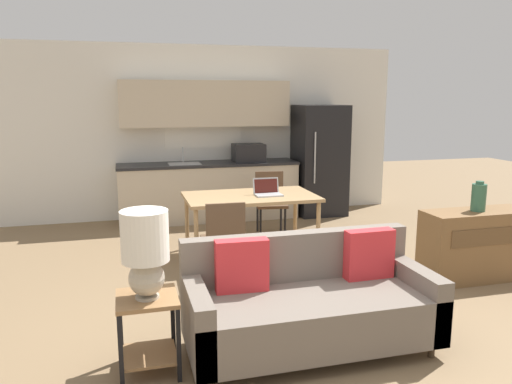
{
  "coord_description": "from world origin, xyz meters",
  "views": [
    {
      "loc": [
        -1.3,
        -3.31,
        1.9
      ],
      "look_at": [
        0.01,
        1.5,
        0.95
      ],
      "focal_mm": 35.0,
      "sensor_mm": 36.0,
      "label": 1
    }
  ],
  "objects_px": {
    "table_lamp": "(145,249)",
    "dining_table": "(250,200)",
    "credenza": "(476,245)",
    "dining_chair_near_left": "(224,237)",
    "dining_chair_far_right": "(270,199)",
    "side_table": "(148,322)",
    "refrigerator": "(319,160)",
    "vase": "(479,197)",
    "laptop": "(267,191)",
    "couch": "(308,304)"
  },
  "relations": [
    {
      "from": "table_lamp",
      "to": "dining_table",
      "type": "bearing_deg",
      "value": 60.85
    },
    {
      "from": "table_lamp",
      "to": "credenza",
      "type": "bearing_deg",
      "value": 15.91
    },
    {
      "from": "credenza",
      "to": "dining_chair_near_left",
      "type": "bearing_deg",
      "value": 166.67
    },
    {
      "from": "credenza",
      "to": "dining_chair_far_right",
      "type": "xyz_separation_m",
      "value": [
        -1.56,
        2.31,
        0.11
      ]
    },
    {
      "from": "side_table",
      "to": "refrigerator",
      "type": "bearing_deg",
      "value": 54.64
    },
    {
      "from": "vase",
      "to": "laptop",
      "type": "bearing_deg",
      "value": 142.25
    },
    {
      "from": "dining_chair_near_left",
      "to": "laptop",
      "type": "distance_m",
      "value": 1.12
    },
    {
      "from": "dining_chair_far_right",
      "to": "side_table",
      "type": "bearing_deg",
      "value": -111.42
    },
    {
      "from": "couch",
      "to": "dining_chair_near_left",
      "type": "distance_m",
      "value": 1.56
    },
    {
      "from": "dining_table",
      "to": "dining_chair_near_left",
      "type": "xyz_separation_m",
      "value": [
        -0.5,
        -0.85,
        -0.19
      ]
    },
    {
      "from": "side_table",
      "to": "credenza",
      "type": "bearing_deg",
      "value": 15.57
    },
    {
      "from": "table_lamp",
      "to": "dining_chair_far_right",
      "type": "xyz_separation_m",
      "value": [
        1.87,
        3.29,
        -0.42
      ]
    },
    {
      "from": "laptop",
      "to": "dining_chair_near_left",
      "type": "bearing_deg",
      "value": -131.27
    },
    {
      "from": "vase",
      "to": "table_lamp",
      "type": "bearing_deg",
      "value": -164.09
    },
    {
      "from": "dining_table",
      "to": "refrigerator",
      "type": "bearing_deg",
      "value": 47.89
    },
    {
      "from": "side_table",
      "to": "vase",
      "type": "bearing_deg",
      "value": 15.56
    },
    {
      "from": "credenza",
      "to": "refrigerator",
      "type": "bearing_deg",
      "value": 97.59
    },
    {
      "from": "table_lamp",
      "to": "vase",
      "type": "distance_m",
      "value": 3.55
    },
    {
      "from": "dining_chair_near_left",
      "to": "laptop",
      "type": "xyz_separation_m",
      "value": [
        0.71,
        0.82,
        0.3
      ]
    },
    {
      "from": "side_table",
      "to": "dining_chair_far_right",
      "type": "relative_size",
      "value": 0.64
    },
    {
      "from": "refrigerator",
      "to": "side_table",
      "type": "distance_m",
      "value": 5.21
    },
    {
      "from": "credenza",
      "to": "vase",
      "type": "bearing_deg",
      "value": -162.53
    },
    {
      "from": "vase",
      "to": "laptop",
      "type": "height_order",
      "value": "vase"
    },
    {
      "from": "credenza",
      "to": "vase",
      "type": "relative_size",
      "value": 3.7
    },
    {
      "from": "dining_chair_near_left",
      "to": "credenza",
      "type": "bearing_deg",
      "value": 168.57
    },
    {
      "from": "refrigerator",
      "to": "dining_chair_far_right",
      "type": "xyz_separation_m",
      "value": [
        -1.12,
        -0.96,
        -0.41
      ]
    },
    {
      "from": "dining_table",
      "to": "vase",
      "type": "relative_size",
      "value": 5.01
    },
    {
      "from": "couch",
      "to": "side_table",
      "type": "height_order",
      "value": "couch"
    },
    {
      "from": "refrigerator",
      "to": "laptop",
      "type": "height_order",
      "value": "refrigerator"
    },
    {
      "from": "dining_table",
      "to": "dining_chair_far_right",
      "type": "distance_m",
      "value": 1.01
    },
    {
      "from": "refrigerator",
      "to": "dining_chair_near_left",
      "type": "relative_size",
      "value": 2.05
    },
    {
      "from": "dining_chair_far_right",
      "to": "couch",
      "type": "bearing_deg",
      "value": -93.43
    },
    {
      "from": "couch",
      "to": "dining_chair_near_left",
      "type": "height_order",
      "value": "dining_chair_near_left"
    },
    {
      "from": "dining_chair_near_left",
      "to": "table_lamp",
      "type": "bearing_deg",
      "value": 63.61
    },
    {
      "from": "dining_table",
      "to": "laptop",
      "type": "height_order",
      "value": "laptop"
    },
    {
      "from": "refrigerator",
      "to": "laptop",
      "type": "bearing_deg",
      "value": -127.82
    },
    {
      "from": "dining_table",
      "to": "vase",
      "type": "bearing_deg",
      "value": -35.52
    },
    {
      "from": "side_table",
      "to": "table_lamp",
      "type": "height_order",
      "value": "table_lamp"
    },
    {
      "from": "laptop",
      "to": "vase",
      "type": "bearing_deg",
      "value": -38.0
    },
    {
      "from": "dining_table",
      "to": "laptop",
      "type": "relative_size",
      "value": 4.89
    },
    {
      "from": "couch",
      "to": "dining_chair_far_right",
      "type": "xyz_separation_m",
      "value": [
        0.68,
        3.22,
        0.14
      ]
    },
    {
      "from": "couch",
      "to": "dining_chair_far_right",
      "type": "bearing_deg",
      "value": 78.15
    },
    {
      "from": "side_table",
      "to": "couch",
      "type": "bearing_deg",
      "value": 2.31
    },
    {
      "from": "credenza",
      "to": "dining_chair_near_left",
      "type": "height_order",
      "value": "dining_chair_near_left"
    },
    {
      "from": "refrigerator",
      "to": "credenza",
      "type": "bearing_deg",
      "value": -82.41
    },
    {
      "from": "table_lamp",
      "to": "dining_chair_near_left",
      "type": "height_order",
      "value": "table_lamp"
    },
    {
      "from": "dining_table",
      "to": "dining_chair_near_left",
      "type": "relative_size",
      "value": 1.81
    },
    {
      "from": "vase",
      "to": "dining_chair_far_right",
      "type": "xyz_separation_m",
      "value": [
        -1.54,
        2.32,
        -0.4
      ]
    },
    {
      "from": "couch",
      "to": "vase",
      "type": "height_order",
      "value": "vase"
    },
    {
      "from": "refrigerator",
      "to": "laptop",
      "type": "xyz_separation_m",
      "value": [
        -1.43,
        -1.84,
        -0.11
      ]
    }
  ]
}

